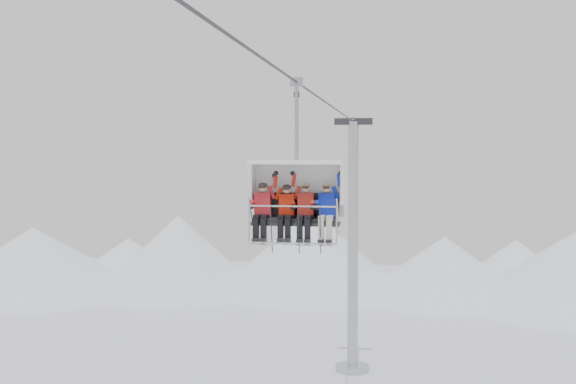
# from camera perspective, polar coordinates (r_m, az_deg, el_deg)

# --- Properties ---
(ridgeline) EXTENTS (72.00, 21.00, 7.00)m
(ridgeline) POSITION_cam_1_polar(r_m,az_deg,el_deg) (58.94, 4.91, -5.57)
(ridgeline) COLOR white
(ridgeline) RESTS_ON ground
(lift_tower_right) EXTENTS (2.00, 1.80, 13.48)m
(lift_tower_right) POSITION_cam_1_polar(r_m,az_deg,el_deg) (38.61, 5.14, -5.65)
(lift_tower_right) COLOR #A3A5AA
(lift_tower_right) RESTS_ON ground
(haul_cable) EXTENTS (0.06, 50.00, 0.06)m
(haul_cable) POSITION_cam_1_polar(r_m,az_deg,el_deg) (16.40, 0.00, 9.14)
(haul_cable) COLOR #2E2E33
(haul_cable) RESTS_ON lift_tower_left
(chairlift_carrier) EXTENTS (2.29, 1.17, 3.98)m
(chairlift_carrier) POSITION_cam_1_polar(r_m,az_deg,el_deg) (17.75, 0.73, 0.13)
(chairlift_carrier) COLOR black
(chairlift_carrier) RESTS_ON haul_cable
(skier_far_left) EXTENTS (0.39, 1.69, 1.57)m
(skier_far_left) POSITION_cam_1_polar(r_m,az_deg,el_deg) (17.62, -2.05, -1.41)
(skier_far_left) COLOR red
(skier_far_left) RESTS_ON chairlift_carrier
(skier_center_left) EXTENTS (0.37, 1.69, 1.51)m
(skier_center_left) POSITION_cam_1_polar(r_m,az_deg,el_deg) (17.51, -0.14, -1.49)
(skier_center_left) COLOR red
(skier_center_left) RESTS_ON chairlift_carrier
(skier_center_right) EXTENTS (0.39, 1.69, 1.57)m
(skier_center_right) POSITION_cam_1_polar(r_m,az_deg,el_deg) (17.45, 1.38, -1.45)
(skier_center_right) COLOR #A9221A
(skier_center_right) RESTS_ON chairlift_carrier
(skier_far_right) EXTENTS (0.39, 1.69, 1.57)m
(skier_far_right) POSITION_cam_1_polar(r_m,az_deg,el_deg) (17.39, 3.06, -1.47)
(skier_far_right) COLOR #1022AF
(skier_far_right) RESTS_ON chairlift_carrier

